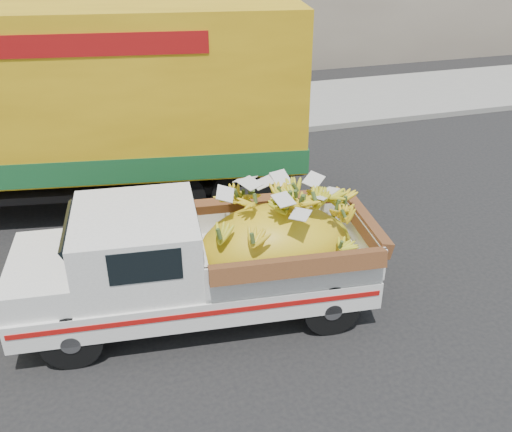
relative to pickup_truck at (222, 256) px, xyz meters
name	(u,v)px	position (x,y,z in m)	size (l,w,h in m)	color
ground	(58,317)	(-2.34, 0.53, -0.92)	(100.00, 100.00, 0.00)	black
curb	(57,155)	(-2.34, 6.83, -0.84)	(60.00, 0.25, 0.15)	gray
sidewalk	(57,126)	(-2.34, 8.93, -0.85)	(60.00, 4.00, 0.14)	gray
pickup_truck	(222,256)	(0.00, 0.00, 0.00)	(5.04, 2.28, 1.71)	black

